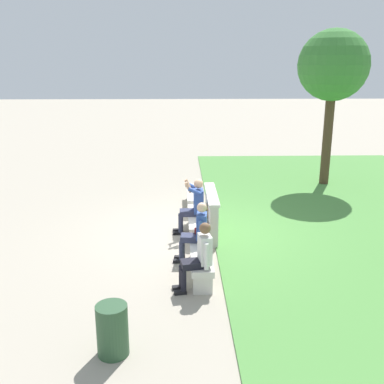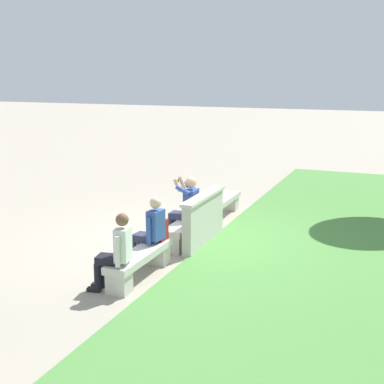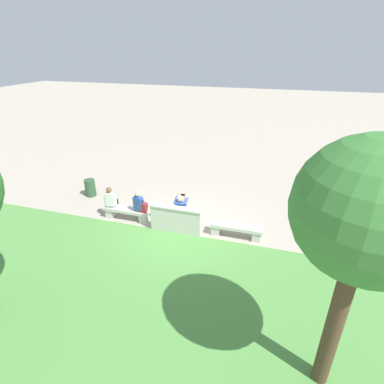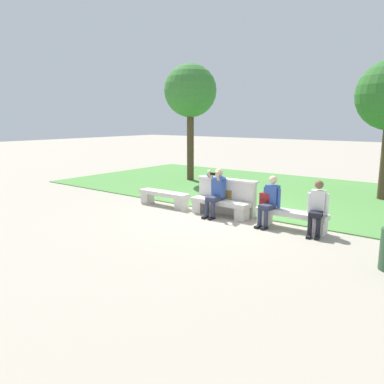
{
  "view_description": "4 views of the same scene",
  "coord_description": "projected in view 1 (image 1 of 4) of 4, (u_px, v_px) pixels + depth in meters",
  "views": [
    {
      "loc": [
        9.92,
        -0.38,
        3.92
      ],
      "look_at": [
        -0.1,
        -0.11,
        1.01
      ],
      "focal_mm": 42.0,
      "sensor_mm": 36.0,
      "label": 1
    },
    {
      "loc": [
        9.48,
        3.95,
        3.34
      ],
      "look_at": [
        -0.36,
        -0.05,
        0.95
      ],
      "focal_mm": 50.0,
      "sensor_mm": 36.0,
      "label": 2
    },
    {
      "loc": [
        -3.05,
        8.65,
        5.92
      ],
      "look_at": [
        -0.26,
        -0.77,
        1.1
      ],
      "focal_mm": 28.0,
      "sensor_mm": 36.0,
      "label": 3
    },
    {
      "loc": [
        5.48,
        -8.46,
        2.63
      ],
      "look_at": [
        -0.48,
        -0.64,
        0.72
      ],
      "focal_mm": 35.0,
      "sensor_mm": 36.0,
      "label": 4
    }
  ],
  "objects": [
    {
      "name": "ground_plane",
      "position": [
        197.0,
        234.0,
        10.63
      ],
      "size": [
        80.0,
        80.0,
        0.0
      ],
      "primitive_type": "plane",
      "color": "#A89E8C"
    },
    {
      "name": "grass_strip",
      "position": [
        379.0,
        231.0,
        10.73
      ],
      "size": [
        17.88,
        8.0,
        0.03
      ],
      "primitive_type": "cube",
      "color": "#518E42",
      "rests_on": "ground"
    },
    {
      "name": "bench_main",
      "position": [
        194.0,
        197.0,
        12.52
      ],
      "size": [
        1.76,
        0.4,
        0.45
      ],
      "color": "beige",
      "rests_on": "ground"
    },
    {
      "name": "bench_near",
      "position": [
        197.0,
        222.0,
        10.54
      ],
      "size": [
        1.76,
        0.4,
        0.45
      ],
      "color": "beige",
      "rests_on": "ground"
    },
    {
      "name": "bench_mid",
      "position": [
        201.0,
        259.0,
        8.57
      ],
      "size": [
        1.76,
        0.4,
        0.45
      ],
      "color": "beige",
      "rests_on": "ground"
    },
    {
      "name": "backrest_wall_with_plaque",
      "position": [
        211.0,
        213.0,
        10.49
      ],
      "size": [
        1.85,
        0.24,
        1.01
      ],
      "color": "beige",
      "rests_on": "ground"
    },
    {
      "name": "person_photographer",
      "position": [
        193.0,
        203.0,
        10.49
      ],
      "size": [
        0.48,
        0.73,
        1.32
      ],
      "color": "black",
      "rests_on": "ground"
    },
    {
      "name": "person_distant",
      "position": [
        196.0,
        231.0,
        8.98
      ],
      "size": [
        0.48,
        0.7,
        1.26
      ],
      "color": "black",
      "rests_on": "ground"
    },
    {
      "name": "person_companion",
      "position": [
        199.0,
        255.0,
        7.85
      ],
      "size": [
        0.48,
        0.71,
        1.26
      ],
      "color": "black",
      "rests_on": "ground"
    },
    {
      "name": "backpack",
      "position": [
        201.0,
        230.0,
        9.15
      ],
      "size": [
        0.28,
        0.24,
        0.43
      ],
      "color": "maroon",
      "rests_on": "bench_mid"
    },
    {
      "name": "tree_left_background",
      "position": [
        333.0,
        67.0,
        13.92
      ],
      "size": [
        2.2,
        2.2,
        4.92
      ],
      "color": "#4C3826",
      "rests_on": "ground"
    },
    {
      "name": "trash_bin",
      "position": [
        112.0,
        330.0,
        6.17
      ],
      "size": [
        0.44,
        0.44,
        0.75
      ],
      "primitive_type": "cylinder",
      "color": "#2D5133",
      "rests_on": "ground"
    }
  ]
}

